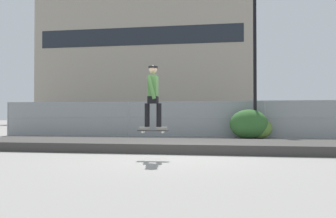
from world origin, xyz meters
TOP-DOWN VIEW (x-y plane):
  - ground_plane at (0.00, 0.00)m, footprint 120.00×120.00m
  - gravel_berm at (0.00, 2.12)m, footprint 13.93×2.76m
  - skateboard at (-0.34, -0.33)m, footprint 0.81×0.23m
  - skater at (-0.34, -0.33)m, footprint 0.72×0.59m
  - chain_fence at (-0.00, 8.44)m, footprint 20.79×0.06m
  - street_lamp at (2.96, 7.92)m, footprint 0.44×0.44m
  - parked_car_near at (-2.50, 11.20)m, footprint 4.44×2.03m
  - parked_car_mid at (3.14, 11.00)m, footprint 4.56×2.28m
  - library_building at (-10.14, 42.97)m, footprint 31.15×11.49m
  - shrub_left at (2.66, 7.92)m, footprint 1.82×1.49m
  - shrub_center at (3.13, 8.03)m, footprint 1.28×1.05m

SIDE VIEW (x-z plane):
  - ground_plane at x=0.00m, z-range 0.00..0.00m
  - gravel_berm at x=0.00m, z-range 0.00..0.29m
  - shrub_center at x=3.13m, z-range 0.00..0.99m
  - shrub_left at x=2.66m, z-range 0.00..1.41m
  - skateboard at x=-0.34m, z-range 0.69..0.76m
  - parked_car_near at x=-2.50m, z-range 0.01..1.67m
  - parked_car_mid at x=3.14m, z-range 0.01..1.67m
  - chain_fence at x=0.00m, z-range 0.01..1.86m
  - skater at x=-0.34m, z-range 0.85..2.52m
  - street_lamp at x=2.96m, z-range 0.85..8.26m
  - library_building at x=-10.14m, z-range 0.00..19.49m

